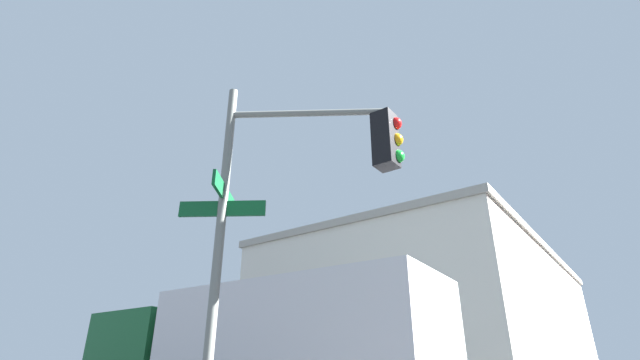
# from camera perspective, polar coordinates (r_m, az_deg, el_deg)

# --- Properties ---
(traffic_signal_near) EXTENTS (2.44, 1.77, 5.30)m
(traffic_signal_near) POSITION_cam_1_polar(r_m,az_deg,el_deg) (5.72, -2.41, -1.75)
(traffic_signal_near) COLOR slate
(traffic_signal_near) RESTS_ON ground_plane
(building_stucco) EXTENTS (14.71, 24.82, 9.16)m
(building_stucco) POSITION_cam_1_polar(r_m,az_deg,el_deg) (32.85, 15.66, -18.01)
(building_stucco) COLOR silver
(building_stucco) RESTS_ON ground_plane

